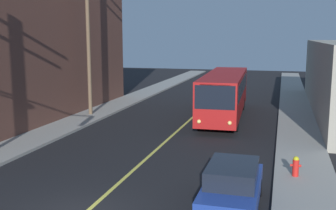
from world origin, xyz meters
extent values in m
cube|color=gray|center=(-7.25, 10.00, 0.07)|extent=(2.50, 90.00, 0.15)
cube|color=gray|center=(7.25, 10.00, 0.07)|extent=(2.50, 90.00, 0.15)
cube|color=#D8CC4C|center=(0.00, 15.00, 0.01)|extent=(0.16, 60.00, 0.01)
cube|color=black|center=(-8.54, 13.75, 1.60)|extent=(0.06, 16.14, 1.30)
cube|color=black|center=(-8.54, 13.75, 4.80)|extent=(0.06, 16.14, 1.30)
cube|color=black|center=(-8.54, 13.75, 8.00)|extent=(0.06, 16.14, 1.30)
cube|color=black|center=(8.54, 22.44, 1.60)|extent=(0.06, 16.95, 1.30)
cube|color=maroon|center=(2.20, 18.00, 1.83)|extent=(3.06, 12.10, 2.75)
cube|color=black|center=(2.45, 12.03, 2.35)|extent=(2.35, 0.18, 1.40)
cube|color=black|center=(1.95, 23.98, 2.45)|extent=(2.30, 0.18, 1.10)
cube|color=black|center=(0.95, 17.95, 2.35)|extent=(0.49, 10.19, 1.10)
cube|color=black|center=(3.45, 18.06, 2.35)|extent=(0.49, 10.19, 1.10)
cube|color=orange|center=(2.45, 12.04, 2.95)|extent=(1.79, 0.14, 0.30)
sphere|color=#F9D872|center=(1.56, 11.95, 0.90)|extent=(0.24, 0.24, 0.24)
sphere|color=#F9D872|center=(3.35, 12.03, 0.90)|extent=(0.24, 0.24, 0.24)
cylinder|color=black|center=(1.25, 13.76, 0.50)|extent=(0.34, 1.01, 1.00)
cylinder|color=black|center=(3.50, 13.86, 0.50)|extent=(0.34, 1.01, 1.00)
cylinder|color=black|center=(0.93, 21.45, 0.50)|extent=(0.34, 1.01, 1.00)
cylinder|color=black|center=(3.18, 21.55, 0.50)|extent=(0.34, 1.01, 1.00)
cube|color=navy|center=(4.69, 2.14, 0.67)|extent=(1.81, 4.40, 0.70)
cube|color=black|center=(4.69, 2.14, 1.32)|extent=(1.63, 2.47, 0.60)
cylinder|color=black|center=(3.89, 3.64, 0.32)|extent=(0.22, 0.64, 0.64)
cylinder|color=black|center=(5.49, 3.63, 0.32)|extent=(0.22, 0.64, 0.64)
cylinder|color=brown|center=(-7.38, 15.95, 6.08)|extent=(0.28, 0.28, 11.85)
cylinder|color=red|center=(6.85, 5.84, 0.50)|extent=(0.26, 0.26, 0.70)
sphere|color=gold|center=(6.85, 5.84, 0.87)|extent=(0.24, 0.24, 0.24)
cylinder|color=red|center=(6.69, 5.84, 0.60)|extent=(0.12, 0.10, 0.10)
cylinder|color=red|center=(7.01, 5.84, 0.60)|extent=(0.12, 0.10, 0.10)
camera|label=1|loc=(6.17, -11.18, 5.88)|focal=43.89mm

